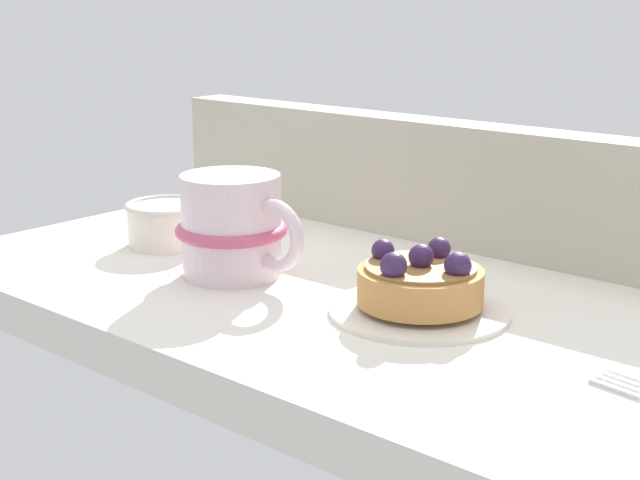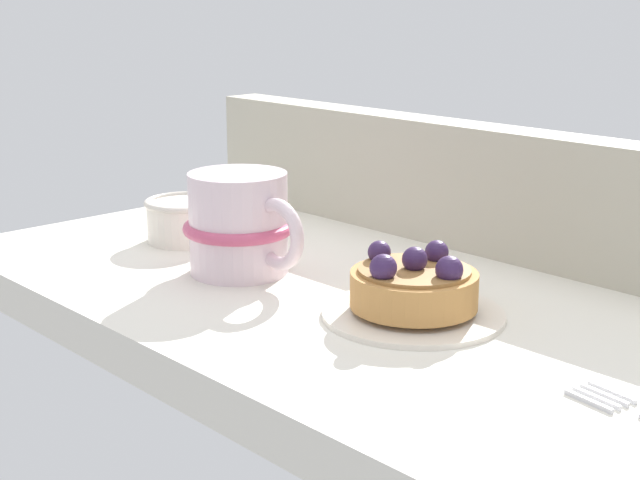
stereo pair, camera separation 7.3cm
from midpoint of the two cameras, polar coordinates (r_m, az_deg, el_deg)
ground_plane at (r=73.93cm, az=7.41°, el=-5.14°), size 83.10×39.22×3.59cm
window_rail_back at (r=85.52cm, az=15.01°, el=2.61°), size 81.44×4.47×11.74cm
dessert_plate at (r=69.96cm, az=8.83°, el=-4.48°), size 13.86×13.86×0.85cm
raspberry_tart at (r=69.24cm, az=8.89°, el=-2.80°), size 9.60×9.60×4.66cm
coffee_mug at (r=78.77cm, az=-2.31°, el=0.95°), size 12.99×9.64×8.83cm
sugar_bowl at (r=90.09cm, az=-6.03°, el=1.30°), size 8.03×8.03×4.18cm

